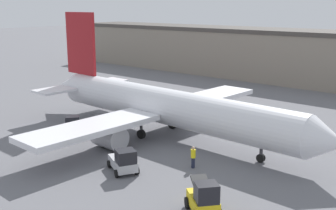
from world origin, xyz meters
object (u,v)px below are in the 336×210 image
at_px(ground_crew_worker, 193,156).
at_px(belt_loader_truck, 204,199).
at_px(baggage_tug, 73,126).
at_px(airplane, 160,105).
at_px(pushback_tug, 124,161).

distance_m(ground_crew_worker, belt_loader_truck, 7.77).
bearing_deg(baggage_tug, belt_loader_truck, 23.20).
relative_size(airplane, baggage_tug, 11.48).
xyz_separation_m(airplane, baggage_tug, (-6.38, -5.83, -2.03)).
distance_m(baggage_tug, belt_loader_truck, 20.12).
distance_m(airplane, ground_crew_worker, 9.53).
bearing_deg(belt_loader_truck, airplane, 179.10).
bearing_deg(belt_loader_truck, baggage_tug, -155.75).
xyz_separation_m(ground_crew_worker, pushback_tug, (-3.48, -4.21, -0.05)).
bearing_deg(ground_crew_worker, pushback_tug, 63.22).
bearing_deg(ground_crew_worker, baggage_tug, 16.49).
bearing_deg(baggage_tug, pushback_tug, 20.13).
xyz_separation_m(ground_crew_worker, baggage_tug, (-14.29, -0.92, -0.01)).
bearing_deg(airplane, ground_crew_worker, -30.40).
height_order(baggage_tug, belt_loader_truck, belt_loader_truck).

